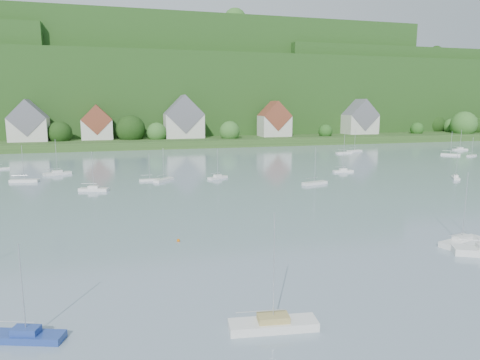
% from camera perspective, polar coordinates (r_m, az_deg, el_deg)
% --- Properties ---
extents(far_shore_strip, '(600.00, 60.00, 3.00)m').
position_cam_1_polar(far_shore_strip, '(200.73, -9.17, 5.22)').
color(far_shore_strip, '#284A1B').
rests_on(far_shore_strip, ground).
extents(forested_ridge, '(620.00, 181.22, 69.89)m').
position_cam_1_polar(forested_ridge, '(268.43, -10.95, 10.88)').
color(forested_ridge, '#1B4215').
rests_on(forested_ridge, ground).
extents(village_building_0, '(14.00, 10.40, 16.00)m').
position_cam_1_polar(village_building_0, '(188.72, -25.69, 6.53)').
color(village_building_0, beige).
rests_on(village_building_0, far_shore_strip).
extents(village_building_1, '(12.00, 9.36, 14.00)m').
position_cam_1_polar(village_building_1, '(188.13, -18.01, 6.78)').
color(village_building_1, beige).
rests_on(village_building_1, far_shore_strip).
extents(village_building_2, '(16.00, 11.44, 18.00)m').
position_cam_1_polar(village_building_2, '(188.99, -7.30, 7.65)').
color(village_building_2, beige).
rests_on(village_building_2, far_shore_strip).
extents(village_building_3, '(13.00, 10.40, 15.50)m').
position_cam_1_polar(village_building_3, '(197.01, 4.48, 7.54)').
color(village_building_3, beige).
rests_on(village_building_3, far_shore_strip).
extents(village_building_4, '(15.00, 10.40, 16.50)m').
position_cam_1_polar(village_building_4, '(220.08, 15.27, 7.51)').
color(village_building_4, beige).
rests_on(village_building_4, far_shore_strip).
extents(near_sailboat_1, '(5.73, 3.26, 7.46)m').
position_cam_1_polar(near_sailboat_1, '(38.02, -25.93, -17.62)').
color(near_sailboat_1, navy).
rests_on(near_sailboat_1, ground).
extents(near_sailboat_2, '(7.11, 2.82, 9.33)m').
position_cam_1_polar(near_sailboat_2, '(36.07, 4.31, -18.04)').
color(near_sailboat_2, silver).
rests_on(near_sailboat_2, ground).
extents(near_sailboat_3, '(7.00, 3.54, 9.10)m').
position_cam_1_polar(near_sailboat_3, '(61.79, 26.81, -7.07)').
color(near_sailboat_3, silver).
rests_on(near_sailboat_3, ground).
extents(mooring_buoy_3, '(0.43, 0.43, 0.43)m').
position_cam_1_polar(mooring_buoy_3, '(57.18, -7.99, -7.88)').
color(mooring_buoy_3, '#DD6100').
rests_on(mooring_buoy_3, ground).
extents(far_sailboat_cluster, '(195.70, 64.76, 8.71)m').
position_cam_1_polar(far_sailboat_cluster, '(120.74, -1.89, 1.79)').
color(far_sailboat_cluster, silver).
rests_on(far_sailboat_cluster, ground).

